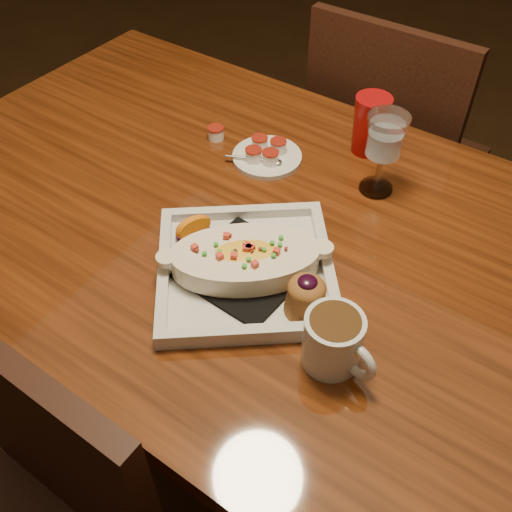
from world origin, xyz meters
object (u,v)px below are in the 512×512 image
Objects in this scene: table at (259,257)px; saucer at (266,155)px; goblet at (385,141)px; plate at (249,265)px; red_tumbler at (370,125)px; coffee_mug at (334,340)px; chair_far at (387,160)px.

table is 0.22m from saucer.
saucer is (-0.23, -0.04, -0.10)m from goblet.
plate is at bearing -60.36° from saucer.
red_tumbler is (-0.08, 0.11, -0.05)m from goblet.
goblet reaches higher than red_tumbler.
plate is 3.26× the size of red_tumbler.
goblet is 1.32× the size of red_tumbler.
plate is 3.33× the size of coffee_mug.
saucer is at bearing 120.70° from table.
coffee_mug is 0.98× the size of red_tumbler.
coffee_mug reaches higher than table.
saucer is (-0.36, 0.35, -0.04)m from coffee_mug.
goblet is (0.14, 0.21, 0.21)m from table.
saucer is at bearing 148.36° from coffee_mug.
chair_far is 5.65× the size of goblet.
chair_far is 7.47× the size of red_tumbler.
table is 0.19m from plate.
table is 0.65m from chair_far.
chair_far is 6.43× the size of saucer.
goblet reaches higher than coffee_mug.
coffee_mug is at bearing -57.16° from plate.
table is 12.05× the size of red_tumbler.
chair_far reaches higher than table.
saucer is at bearing -136.24° from red_tumbler.
plate is at bearing 174.57° from coffee_mug.
plate is 0.35m from goblet.
goblet is at bearing -54.43° from red_tumbler.
chair_far reaches higher than goblet.
table is at bearing 79.32° from plate.
chair_far reaches higher than coffee_mug.
saucer reaches higher than table.
goblet is (0.07, 0.33, 0.08)m from plate.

